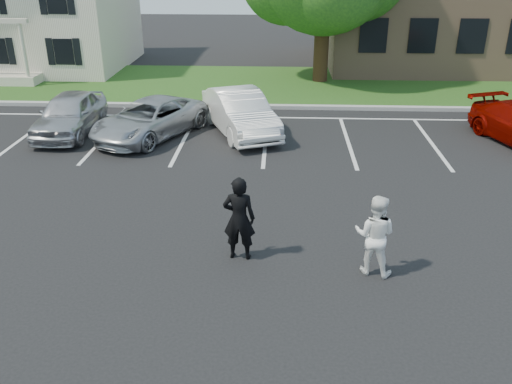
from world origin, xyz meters
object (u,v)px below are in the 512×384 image
car_silver_west (70,114)px  car_silver_minivan (150,119)px  car_white_sedan (240,112)px  man_black_suit (239,219)px  man_white_shirt (375,235)px

car_silver_west → car_silver_minivan: (2.87, -0.24, -0.08)m
car_silver_minivan → car_white_sedan: (3.08, 0.55, 0.11)m
man_black_suit → car_white_sedan: 8.42m
man_black_suit → car_silver_minivan: size_ratio=0.40×
car_silver_minivan → car_white_sedan: 3.13m
man_black_suit → man_white_shirt: size_ratio=1.09×
man_black_suit → man_white_shirt: man_black_suit is taller
man_black_suit → man_white_shirt: (2.73, -0.44, -0.07)m
man_white_shirt → car_silver_minivan: bearing=-32.7°
man_white_shirt → car_white_sedan: bearing=-49.8°
man_white_shirt → car_white_sedan: size_ratio=0.37×
man_black_suit → car_silver_minivan: man_black_suit is taller
man_black_suit → car_silver_minivan: (-3.69, 7.85, -0.29)m
man_white_shirt → car_silver_west: man_white_shirt is taller
man_white_shirt → car_silver_minivan: (-6.41, 8.28, -0.21)m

